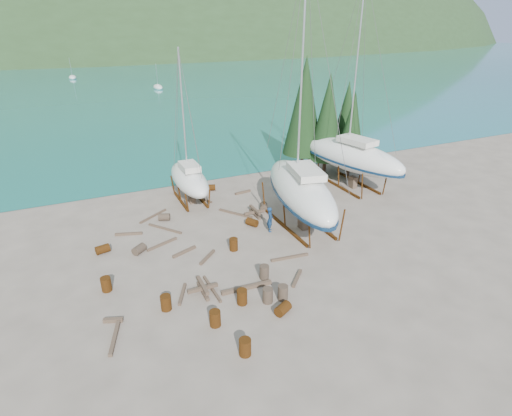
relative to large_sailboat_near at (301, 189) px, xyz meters
name	(u,v)px	position (x,y,z in m)	size (l,w,h in m)	color
ground	(267,254)	(-4.12, -2.80, -2.99)	(600.00, 600.00, 0.00)	#685C52
bay_water	(73,47)	(-4.12, 312.20, -2.99)	(700.00, 700.00, 0.00)	#176873
far_hill	(73,46)	(-4.12, 317.20, -2.99)	(800.00, 360.00, 110.00)	#24381C
far_house_center	(35,53)	(-24.12, 187.20, -0.07)	(6.60, 5.60, 5.60)	beige
far_house_right	(150,50)	(25.88, 187.20, -0.07)	(6.60, 5.60, 5.60)	beige
cypress_near_right	(328,118)	(8.38, 9.20, 2.80)	(3.60, 3.60, 10.00)	black
cypress_mid_right	(352,129)	(9.88, 7.20, 1.93)	(3.06, 3.06, 8.50)	black
cypress_back_left	(305,106)	(6.88, 11.20, 3.67)	(4.14, 4.14, 11.50)	black
cypress_far_right	(346,119)	(11.38, 10.20, 2.22)	(3.24, 3.24, 9.00)	black
moored_boat_mid	(158,87)	(5.88, 77.20, -2.60)	(2.00, 5.00, 6.05)	white
moored_boat_far	(73,78)	(-12.12, 107.20, -2.60)	(2.00, 5.00, 6.05)	white
large_sailboat_near	(301,189)	(0.00, 0.00, 0.00)	(5.91, 12.26, 18.57)	white
large_sailboat_far	(352,156)	(8.61, 5.27, -0.02)	(5.69, 11.95, 18.20)	white
small_sailboat_shore	(189,179)	(-6.24, 8.06, -0.93)	(2.49, 7.86, 12.55)	white
worker	(270,219)	(-2.45, 0.11, -2.03)	(0.70, 0.46, 1.93)	navy
drum_0	(166,303)	(-11.62, -5.66, -2.55)	(0.58, 0.58, 0.88)	#623510
drum_2	(103,249)	(-14.13, 2.00, -2.70)	(0.58, 0.58, 0.88)	#623510
drum_3	(245,347)	(-9.04, -10.44, -2.55)	(0.58, 0.58, 0.88)	#623510
drum_4	(211,188)	(-3.87, 9.62, -2.70)	(0.58, 0.58, 0.88)	#623510
drum_5	(268,295)	(-6.36, -7.39, -2.55)	(0.58, 0.58, 0.88)	#2D2823
drum_6	(252,222)	(-3.32, 1.44, -2.70)	(0.58, 0.58, 0.88)	#623510
drum_8	(106,284)	(-14.35, -2.54, -2.55)	(0.58, 0.58, 0.88)	#623510
drum_9	(164,217)	(-9.22, 5.19, -2.70)	(0.58, 0.58, 0.88)	#2D2823
drum_10	(215,318)	(-9.64, -7.97, -2.55)	(0.58, 0.58, 0.88)	#623510
drum_11	(264,206)	(-1.22, 3.73, -2.70)	(0.58, 0.58, 0.88)	#2D2823
drum_12	(283,309)	(-6.05, -8.60, -2.70)	(0.58, 0.58, 0.88)	#623510
drum_13	(242,297)	(-7.70, -6.92, -2.55)	(0.58, 0.58, 0.88)	#623510
drum_14	(234,244)	(-5.96, -1.35, -2.55)	(0.58, 0.58, 0.88)	#623510
drum_15	(139,249)	(-11.90, 0.96, -2.70)	(0.58, 0.58, 0.88)	#2D2823
drum_16	(264,272)	(-5.53, -5.25, -2.55)	(0.58, 0.58, 0.88)	#2D2823
drum_17	(283,293)	(-5.48, -7.52, -2.55)	(0.58, 0.58, 0.88)	#2D2823
timber_0	(153,216)	(-9.89, 6.20, -2.92)	(0.14, 2.90, 0.14)	brown
timber_1	(313,224)	(0.99, -0.45, -2.89)	(0.19, 1.66, 0.19)	brown
timber_2	(129,234)	(-12.16, 3.88, -2.90)	(0.19, 1.95, 0.19)	brown
timber_3	(212,289)	(-8.80, -5.03, -2.92)	(0.15, 2.73, 0.15)	brown
timber_4	(207,257)	(-7.94, -1.62, -2.90)	(0.17, 1.86, 0.17)	brown
timber_5	(290,257)	(-3.01, -3.92, -2.91)	(0.16, 2.62, 0.16)	brown
timber_6	(243,192)	(-1.39, 7.74, -2.90)	(0.19, 1.60, 0.19)	brown
timber_7	(297,278)	(-3.78, -6.21, -2.90)	(0.17, 1.82, 0.17)	brown
timber_8	(184,252)	(-9.14, -0.32, -2.90)	(0.19, 1.87, 0.19)	brown
timber_9	(202,199)	(-5.25, 7.86, -2.92)	(0.15, 2.35, 0.15)	brown
timber_10	(235,213)	(-3.72, 3.84, -2.91)	(0.16, 3.11, 0.16)	brown
timber_12	(182,294)	(-10.51, -4.81, -2.91)	(0.17, 1.92, 0.17)	brown
timber_13	(113,320)	(-14.37, -5.50, -2.88)	(0.22, 1.00, 0.22)	brown
timber_14	(115,338)	(-14.46, -6.86, -2.90)	(0.18, 2.35, 0.18)	brown
timber_15	(165,229)	(-9.55, 3.63, -2.92)	(0.15, 3.09, 0.15)	brown
timber_16	(247,287)	(-6.94, -5.82, -2.88)	(0.23, 3.07, 0.23)	brown
timber_17	(162,244)	(-10.27, 1.36, -2.91)	(0.16, 2.43, 0.16)	brown
timber_pile_fore	(203,288)	(-9.36, -5.06, -2.69)	(1.80, 1.80, 0.60)	brown
timber_pile_aft	(255,212)	(-2.36, 3.00, -2.69)	(1.80, 1.80, 0.60)	brown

